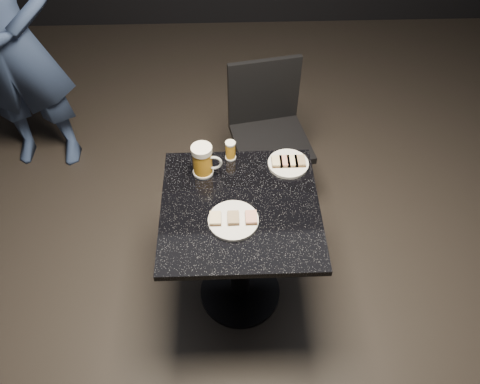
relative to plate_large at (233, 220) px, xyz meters
name	(u,v)px	position (x,y,z in m)	size (l,w,h in m)	color
floor	(240,292)	(0.03, 0.08, -0.76)	(6.00, 6.00, 0.00)	black
plate_large	(233,220)	(0.00, 0.00, 0.00)	(0.22, 0.22, 0.01)	white
plate_small	(288,164)	(0.27, 0.33, 0.00)	(0.19, 0.19, 0.01)	white
patron	(9,42)	(-1.27, 1.26, 0.13)	(0.65, 0.42, 1.77)	navy
table	(240,239)	(0.03, 0.08, -0.25)	(0.70, 0.70, 0.75)	black
beer_mug	(203,160)	(-0.13, 0.30, 0.07)	(0.14, 0.10, 0.16)	silver
beer_tumbler	(230,150)	(0.00, 0.39, 0.04)	(0.05, 0.05, 0.10)	white
chair	(268,127)	(0.23, 0.90, -0.25)	(0.50, 0.50, 0.88)	black
canapes_on_plate_large	(233,218)	(0.00, 0.00, 0.02)	(0.20, 0.07, 0.02)	#4C3521
canapes_on_plate_small	(288,161)	(0.27, 0.33, 0.02)	(0.16, 0.07, 0.02)	#4C3521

